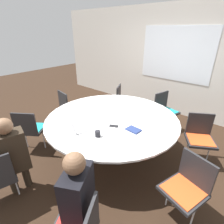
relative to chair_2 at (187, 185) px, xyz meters
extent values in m
plane|color=black|center=(-1.46, 0.37, -0.50)|extent=(16.00, 16.00, 0.00)
cube|color=silver|center=(-1.46, 2.85, 0.85)|extent=(8.00, 0.06, 2.70)
cube|color=white|center=(-1.46, 2.81, 1.05)|extent=(1.80, 0.01, 1.30)
cylinder|color=#333333|center=(-1.46, 0.37, -0.49)|extent=(0.58, 0.58, 0.02)
cylinder|color=#333333|center=(-1.46, 0.37, -0.13)|extent=(0.14, 0.14, 0.70)
cylinder|color=white|center=(-1.46, 0.37, 0.23)|extent=(2.26, 2.26, 0.03)
cylinder|color=silver|center=(-1.85, -1.21, -0.30)|extent=(0.02, 0.02, 0.41)
cube|color=#262628|center=(-0.02, -0.06, -0.07)|extent=(0.54, 0.53, 0.04)
cube|color=#E04C1E|center=(-0.02, -0.06, -0.05)|extent=(0.48, 0.47, 0.01)
cube|color=#262628|center=(0.04, 0.12, 0.15)|extent=(0.41, 0.15, 0.40)
cylinder|color=silver|center=(0.15, -0.12, -0.30)|extent=(0.02, 0.02, 0.41)
cylinder|color=silver|center=(-0.19, -0.01, -0.30)|extent=(0.02, 0.02, 0.41)
cube|color=#262628|center=(-0.17, 1.14, -0.07)|extent=(0.59, 0.59, 0.04)
cube|color=#E04C1E|center=(-0.17, 1.14, -0.05)|extent=(0.52, 0.52, 0.01)
cube|color=#262628|center=(-0.27, 1.31, 0.15)|extent=(0.37, 0.24, 0.40)
cylinder|color=silver|center=(-0.02, 1.23, -0.30)|extent=(0.02, 0.02, 0.41)
cylinder|color=silver|center=(-0.33, 1.05, -0.30)|extent=(0.02, 0.02, 0.41)
cube|color=#262628|center=(-1.08, 1.82, -0.07)|extent=(0.52, 0.53, 0.04)
cube|color=teal|center=(-1.08, 1.82, -0.05)|extent=(0.46, 0.47, 0.01)
cube|color=#262628|center=(-1.27, 1.87, 0.15)|extent=(0.13, 0.41, 0.40)
cylinder|color=silver|center=(-1.03, 2.00, -0.30)|extent=(0.02, 0.02, 0.41)
cylinder|color=silver|center=(-1.12, 1.65, -0.30)|extent=(0.02, 0.02, 0.41)
cube|color=#262628|center=(-2.13, 1.71, -0.07)|extent=(0.57, 0.58, 0.04)
cube|color=#E04C1E|center=(-2.13, 1.71, -0.05)|extent=(0.50, 0.51, 0.01)
cube|color=#262628|center=(-2.30, 1.62, 0.15)|extent=(0.21, 0.39, 0.40)
cylinder|color=silver|center=(-2.21, 1.87, -0.30)|extent=(0.02, 0.02, 0.41)
cylinder|color=silver|center=(-2.05, 1.55, -0.30)|extent=(0.02, 0.02, 0.41)
cube|color=#262628|center=(-2.94, 0.61, -0.07)|extent=(0.50, 0.49, 0.04)
cube|color=olive|center=(-2.94, 0.61, -0.05)|extent=(0.44, 0.43, 0.01)
cube|color=#262628|center=(-2.97, 0.42, 0.15)|extent=(0.42, 0.10, 0.40)
cylinder|color=silver|center=(-3.12, 0.64, -0.30)|extent=(0.02, 0.02, 0.41)
cylinder|color=silver|center=(-2.76, 0.58, -0.30)|extent=(0.02, 0.02, 0.41)
cube|color=#262628|center=(-2.69, -0.49, -0.07)|extent=(0.60, 0.60, 0.04)
cube|color=teal|center=(-2.69, -0.49, -0.05)|extent=(0.53, 0.52, 0.01)
cube|color=#262628|center=(-2.58, -0.65, 0.15)|extent=(0.36, 0.26, 0.40)
cylinder|color=silver|center=(-2.84, -0.60, -0.30)|extent=(0.02, 0.02, 0.41)
cylinder|color=silver|center=(-2.54, -0.39, -0.30)|extent=(0.02, 0.02, 0.41)
cylinder|color=#2D2319|center=(-1.96, -1.21, -0.28)|extent=(0.10, 0.10, 0.45)
cylinder|color=#2D2319|center=(-1.92, -1.04, -0.28)|extent=(0.10, 0.10, 0.45)
cube|color=#2D2319|center=(-1.84, -1.15, 0.22)|extent=(0.30, 0.40, 0.55)
sphere|color=brown|center=(-1.84, -1.15, 0.60)|extent=(0.20, 0.20, 0.20)
cylinder|color=black|center=(-0.84, -0.98, -0.28)|extent=(0.10, 0.10, 0.45)
cube|color=black|center=(-0.71, -1.01, 0.22)|extent=(0.37, 0.42, 0.55)
sphere|color=brown|center=(-0.71, -1.01, 0.60)|extent=(0.20, 0.20, 0.20)
cube|color=silver|center=(-1.62, -0.28, 0.25)|extent=(0.37, 0.28, 0.02)
cube|color=silver|center=(-1.65, -0.37, 0.36)|extent=(0.33, 0.13, 0.20)
cube|color=black|center=(-1.64, -0.37, 0.36)|extent=(0.30, 0.11, 0.17)
cube|color=navy|center=(-0.94, 0.25, 0.26)|extent=(0.22, 0.16, 0.02)
cylinder|color=black|center=(-1.23, -0.21, 0.29)|extent=(0.08, 0.08, 0.09)
cube|color=black|center=(-1.24, 0.15, 0.25)|extent=(0.16, 0.12, 0.01)
camera|label=1|loc=(0.28, -1.67, 1.63)|focal=28.00mm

